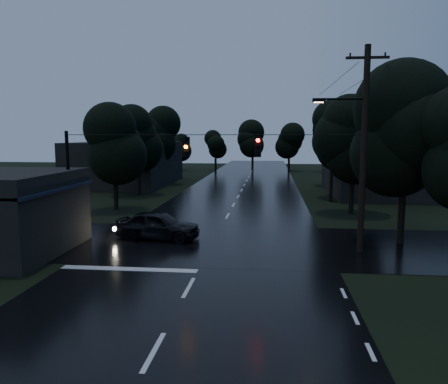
# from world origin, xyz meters

# --- Properties ---
(ground) EXTENTS (160.00, 160.00, 0.00)m
(ground) POSITION_xyz_m (0.00, 0.00, 0.00)
(ground) COLOR black
(ground) RESTS_ON ground
(main_road) EXTENTS (12.00, 120.00, 0.02)m
(main_road) POSITION_xyz_m (0.00, 30.00, 0.00)
(main_road) COLOR black
(main_road) RESTS_ON ground
(cross_street) EXTENTS (60.00, 9.00, 0.02)m
(cross_street) POSITION_xyz_m (0.00, 12.00, 0.00)
(cross_street) COLOR black
(cross_street) RESTS_ON ground
(building_far_right) EXTENTS (10.00, 14.00, 4.40)m
(building_far_right) POSITION_xyz_m (14.00, 34.00, 2.20)
(building_far_right) COLOR black
(building_far_right) RESTS_ON ground
(building_far_left) EXTENTS (10.00, 16.00, 5.00)m
(building_far_left) POSITION_xyz_m (-14.00, 40.00, 2.50)
(building_far_left) COLOR black
(building_far_left) RESTS_ON ground
(utility_pole_main) EXTENTS (3.50, 0.30, 10.00)m
(utility_pole_main) POSITION_xyz_m (7.41, 11.00, 5.26)
(utility_pole_main) COLOR black
(utility_pole_main) RESTS_ON ground
(utility_pole_far) EXTENTS (2.00, 0.30, 7.50)m
(utility_pole_far) POSITION_xyz_m (8.30, 28.00, 3.88)
(utility_pole_far) COLOR black
(utility_pole_far) RESTS_ON ground
(anchor_pole_left) EXTENTS (0.18, 0.18, 6.00)m
(anchor_pole_left) POSITION_xyz_m (-7.50, 11.00, 3.00)
(anchor_pole_left) COLOR black
(anchor_pole_left) RESTS_ON ground
(span_signals) EXTENTS (15.00, 0.37, 1.12)m
(span_signals) POSITION_xyz_m (0.56, 10.99, 5.24)
(span_signals) COLOR black
(span_signals) RESTS_ON ground
(tree_corner_near) EXTENTS (4.48, 4.48, 9.44)m
(tree_corner_near) POSITION_xyz_m (10.00, 13.00, 5.99)
(tree_corner_near) COLOR black
(tree_corner_near) RESTS_ON ground
(tree_left_a) EXTENTS (3.92, 3.92, 8.26)m
(tree_left_a) POSITION_xyz_m (-9.00, 22.00, 5.24)
(tree_left_a) COLOR black
(tree_left_a) RESTS_ON ground
(tree_left_b) EXTENTS (4.20, 4.20, 8.85)m
(tree_left_b) POSITION_xyz_m (-9.60, 30.00, 5.62)
(tree_left_b) COLOR black
(tree_left_b) RESTS_ON ground
(tree_left_c) EXTENTS (4.48, 4.48, 9.44)m
(tree_left_c) POSITION_xyz_m (-10.20, 40.00, 5.99)
(tree_left_c) COLOR black
(tree_left_c) RESTS_ON ground
(tree_right_a) EXTENTS (4.20, 4.20, 8.85)m
(tree_right_a) POSITION_xyz_m (9.00, 22.00, 5.62)
(tree_right_a) COLOR black
(tree_right_a) RESTS_ON ground
(tree_right_b) EXTENTS (4.48, 4.48, 9.44)m
(tree_right_b) POSITION_xyz_m (9.60, 30.00, 5.99)
(tree_right_b) COLOR black
(tree_right_b) RESTS_ON ground
(tree_right_c) EXTENTS (4.76, 4.76, 10.03)m
(tree_right_c) POSITION_xyz_m (10.20, 40.00, 6.37)
(tree_right_c) COLOR black
(tree_right_c) RESTS_ON ground
(car) EXTENTS (4.82, 2.31, 1.59)m
(car) POSITION_xyz_m (-3.18, 12.64, 0.79)
(car) COLOR black
(car) RESTS_ON ground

